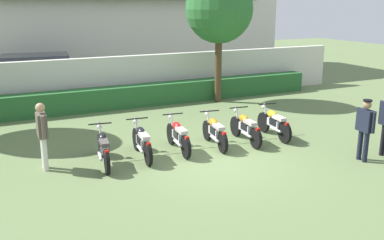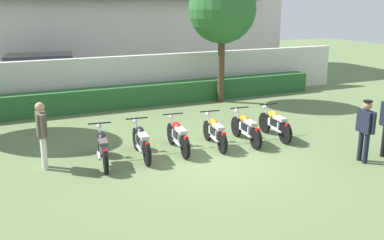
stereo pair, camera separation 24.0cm
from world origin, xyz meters
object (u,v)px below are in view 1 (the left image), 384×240
at_px(tree_far_side, 219,10).
at_px(motorcycle_in_row_3, 215,131).
at_px(parked_car, 40,77).
at_px(motorcycle_in_row_5, 274,123).
at_px(motorcycle_in_row_4, 245,127).
at_px(motorcycle_in_row_2, 178,135).
at_px(inspector_person, 42,130).
at_px(motorcycle_in_row_1, 142,141).
at_px(officer_0, 365,125).
at_px(motorcycle_in_row_0, 103,148).

distance_m(tree_far_side, motorcycle_in_row_3, 6.73).
xyz_separation_m(parked_car, tree_far_side, (6.55, -3.71, 2.78)).
distance_m(parked_car, motorcycle_in_row_5, 10.53).
xyz_separation_m(motorcycle_in_row_4, motorcycle_in_row_5, (1.03, 0.02, 0.01)).
bearing_deg(motorcycle_in_row_4, motorcycle_in_row_2, 91.96).
relative_size(parked_car, motorcycle_in_row_3, 2.58).
relative_size(tree_far_side, inspector_person, 3.01).
distance_m(parked_car, motorcycle_in_row_1, 8.94).
bearing_deg(motorcycle_in_row_2, motorcycle_in_row_3, -88.28).
relative_size(tree_far_side, motorcycle_in_row_5, 2.74).
height_order(motorcycle_in_row_1, motorcycle_in_row_2, same).
bearing_deg(officer_0, tree_far_side, -85.37).
height_order(motorcycle_in_row_2, motorcycle_in_row_5, motorcycle_in_row_5).
bearing_deg(inspector_person, officer_0, -21.27).
bearing_deg(parked_car, officer_0, -53.30).
xyz_separation_m(motorcycle_in_row_1, motorcycle_in_row_4, (3.20, -0.06, -0.00)).
height_order(motorcycle_in_row_2, inspector_person, inspector_person).
relative_size(tree_far_side, motorcycle_in_row_1, 2.64).
distance_m(motorcycle_in_row_1, motorcycle_in_row_2, 1.08).
relative_size(tree_far_side, motorcycle_in_row_3, 2.80).
xyz_separation_m(motorcycle_in_row_4, officer_0, (1.92, -2.66, 0.51)).
relative_size(tree_far_side, officer_0, 3.11).
height_order(parked_car, motorcycle_in_row_3, parked_car).
xyz_separation_m(motorcycle_in_row_4, inspector_person, (-5.66, 0.29, 0.55)).
xyz_separation_m(parked_car, motorcycle_in_row_2, (2.52, -8.75, -0.48)).
xyz_separation_m(motorcycle_in_row_5, inspector_person, (-6.70, 0.27, 0.55)).
height_order(motorcycle_in_row_4, motorcycle_in_row_5, motorcycle_in_row_5).
bearing_deg(motorcycle_in_row_3, motorcycle_in_row_5, -83.57).
height_order(motorcycle_in_row_5, inspector_person, inspector_person).
bearing_deg(motorcycle_in_row_5, tree_far_side, -5.21).
relative_size(motorcycle_in_row_2, inspector_person, 1.13).
height_order(parked_car, officer_0, parked_car).
bearing_deg(motorcycle_in_row_5, motorcycle_in_row_1, 93.83).
xyz_separation_m(motorcycle_in_row_1, motorcycle_in_row_2, (1.08, 0.05, 0.00)).
relative_size(motorcycle_in_row_2, motorcycle_in_row_3, 1.05).
distance_m(parked_car, motorcycle_in_row_2, 9.12).
xyz_separation_m(motorcycle_in_row_0, inspector_person, (-1.40, 0.31, 0.55)).
bearing_deg(officer_0, motorcycle_in_row_2, -29.93).
relative_size(motorcycle_in_row_1, motorcycle_in_row_2, 1.01).
bearing_deg(motorcycle_in_row_0, tree_far_side, -42.34).
bearing_deg(motorcycle_in_row_1, tree_far_side, -39.63).
bearing_deg(parked_car, motorcycle_in_row_4, -55.31).
xyz_separation_m(tree_far_side, motorcycle_in_row_0, (-6.17, -5.18, -3.27)).
height_order(tree_far_side, motorcycle_in_row_5, tree_far_side).
distance_m(motorcycle_in_row_5, inspector_person, 6.72).
height_order(motorcycle_in_row_5, officer_0, officer_0).
xyz_separation_m(tree_far_side, motorcycle_in_row_3, (-2.92, -5.11, -3.27)).
distance_m(motorcycle_in_row_1, officer_0, 5.82).
height_order(motorcycle_in_row_3, inspector_person, inspector_person).
relative_size(parked_car, motorcycle_in_row_5, 2.53).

